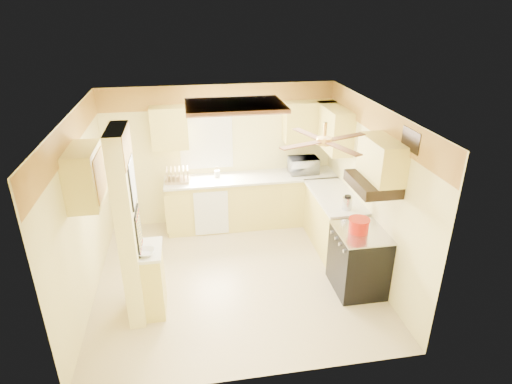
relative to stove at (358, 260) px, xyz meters
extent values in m
plane|color=#C6AE89|center=(-1.67, 0.55, -0.46)|extent=(4.00, 4.00, 0.00)
plane|color=white|center=(-1.67, 0.55, 2.04)|extent=(4.00, 4.00, 0.00)
plane|color=#F6E896|center=(-1.67, 2.45, 0.79)|extent=(4.00, 0.00, 4.00)
plane|color=#F6E896|center=(-1.67, -1.35, 0.79)|extent=(4.00, 0.00, 4.00)
plane|color=#F6E896|center=(-3.67, 0.55, 0.79)|extent=(0.00, 3.80, 3.80)
plane|color=#F6E896|center=(0.33, 0.55, 0.79)|extent=(0.00, 3.80, 3.80)
cube|color=#EEB546|center=(-1.67, 2.43, 1.84)|extent=(4.00, 0.02, 0.40)
cube|color=#F6E896|center=(-3.02, 0.00, 0.79)|extent=(0.20, 0.70, 2.50)
cube|color=#EEDD72|center=(-2.80, 0.00, -0.01)|extent=(0.25, 0.55, 0.90)
cube|color=silver|center=(-2.80, 0.00, 0.46)|extent=(0.28, 0.58, 0.04)
cube|color=#EEDD72|center=(-1.17, 2.15, -0.01)|extent=(3.00, 0.60, 0.90)
cube|color=#EEDD72|center=(0.03, 1.15, -0.01)|extent=(0.60, 1.40, 0.90)
cube|color=silver|center=(-1.17, 2.14, 0.46)|extent=(3.04, 0.64, 0.04)
cube|color=silver|center=(0.02, 1.15, 0.46)|extent=(0.64, 1.44, 0.04)
cube|color=white|center=(-1.92, 1.84, -0.03)|extent=(0.58, 0.02, 0.80)
cube|color=white|center=(-1.92, 2.44, 1.09)|extent=(0.92, 0.02, 1.02)
cube|color=white|center=(-1.92, 2.44, 1.09)|extent=(0.80, 0.02, 0.90)
cube|color=#EEDD72|center=(-2.52, 2.27, 1.39)|extent=(0.60, 0.35, 0.70)
cube|color=#EEDD72|center=(-0.12, 2.27, 1.39)|extent=(0.90, 0.35, 0.70)
cube|color=#EEDD72|center=(0.16, 1.80, 1.39)|extent=(0.35, 1.00, 0.70)
cube|color=#EEDD72|center=(-3.49, 0.30, 1.39)|extent=(0.35, 0.75, 0.70)
cube|color=#EEDD72|center=(0.16, 0.00, 1.49)|extent=(0.35, 0.76, 0.52)
cube|color=black|center=(0.00, 0.00, -0.01)|extent=(0.65, 0.76, 0.90)
cube|color=silver|center=(0.00, 0.00, 0.44)|extent=(0.66, 0.77, 0.02)
cylinder|color=silver|center=(-0.33, -0.25, 0.34)|extent=(0.03, 0.05, 0.05)
cylinder|color=silver|center=(-0.33, -0.08, 0.34)|extent=(0.03, 0.05, 0.05)
cylinder|color=silver|center=(-0.33, 0.08, 0.34)|extent=(0.03, 0.05, 0.05)
cylinder|color=silver|center=(-0.33, 0.25, 0.34)|extent=(0.03, 0.05, 0.05)
cube|color=black|center=(0.07, 0.00, 1.16)|extent=(0.50, 0.76, 0.14)
cube|color=black|center=(-2.91, 0.00, 1.39)|extent=(0.02, 0.42, 0.57)
cube|color=white|center=(-2.90, 0.00, 1.39)|extent=(0.01, 0.37, 0.52)
cube|color=black|center=(-2.91, 0.00, 0.74)|extent=(0.02, 0.42, 0.57)
cube|color=yellow|center=(-2.90, 0.00, 0.74)|extent=(0.01, 0.37, 0.52)
cube|color=brown|center=(-1.57, 1.05, 2.00)|extent=(1.35, 0.95, 0.06)
cube|color=white|center=(-1.57, 1.05, 1.97)|extent=(1.15, 0.75, 0.02)
cylinder|color=gold|center=(-0.67, -0.15, 1.96)|extent=(0.04, 0.04, 0.16)
cylinder|color=gold|center=(-0.67, -0.15, 1.82)|extent=(0.18, 0.18, 0.08)
cube|color=brown|center=(-0.37, -0.04, 1.82)|extent=(0.55, 0.28, 0.01)
cube|color=brown|center=(-0.78, 0.15, 1.82)|extent=(0.28, 0.55, 0.01)
cube|color=brown|center=(-0.97, -0.26, 1.82)|extent=(0.55, 0.28, 0.01)
cube|color=brown|center=(-0.56, -0.45, 1.82)|extent=(0.28, 0.55, 0.01)
cube|color=black|center=(0.31, -0.35, 1.84)|extent=(0.02, 0.40, 0.25)
imported|color=white|center=(-0.22, 2.17, 0.62)|extent=(0.52, 0.36, 0.28)
imported|color=white|center=(-2.85, -0.12, 0.51)|extent=(0.27, 0.27, 0.06)
cylinder|color=#B6160A|center=(-0.04, 0.01, 0.54)|extent=(0.27, 0.27, 0.17)
cylinder|color=#B6160A|center=(-0.04, 0.01, 0.64)|extent=(0.29, 0.29, 0.02)
cylinder|color=silver|center=(0.02, 0.64, 0.58)|extent=(0.14, 0.14, 0.19)
cylinder|color=black|center=(0.02, 0.64, 0.69)|extent=(0.10, 0.10, 0.03)
cube|color=tan|center=(-2.45, 2.13, 0.50)|extent=(0.43, 0.34, 0.04)
cube|color=tan|center=(-2.62, 2.13, 0.60)|extent=(0.02, 0.28, 0.23)
cube|color=tan|center=(-2.55, 2.13, 0.60)|extent=(0.02, 0.28, 0.23)
cube|color=tan|center=(-2.48, 2.13, 0.60)|extent=(0.02, 0.28, 0.23)
cube|color=tan|center=(-2.41, 2.13, 0.60)|extent=(0.02, 0.28, 0.23)
cube|color=tan|center=(-2.34, 2.13, 0.60)|extent=(0.02, 0.28, 0.23)
cube|color=tan|center=(-2.27, 2.13, 0.60)|extent=(0.02, 0.28, 0.23)
cylinder|color=white|center=(-2.55, 2.13, 0.60)|extent=(0.02, 0.23, 0.23)
cylinder|color=white|center=(-2.41, 2.13, 0.60)|extent=(0.02, 0.23, 0.23)
cylinder|color=white|center=(-1.77, 2.22, 0.54)|extent=(0.10, 0.10, 0.12)
cylinder|color=tan|center=(-1.75, 2.22, 0.58)|extent=(0.01, 0.01, 0.19)
cylinder|color=tan|center=(-1.77, 2.23, 0.58)|extent=(0.01, 0.01, 0.19)
cylinder|color=tan|center=(-1.78, 2.22, 0.58)|extent=(0.01, 0.01, 0.19)
cylinder|color=tan|center=(-1.76, 2.20, 0.58)|extent=(0.01, 0.01, 0.19)
camera|label=1|loc=(-2.26, -4.74, 3.33)|focal=30.00mm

